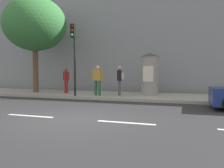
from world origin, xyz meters
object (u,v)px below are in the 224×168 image
object	(u,v)px
traffic_light	(74,48)
poster_column	(150,74)
pedestrian_near_pole	(66,78)
street_tree	(35,24)
pedestrian_with_bag	(98,78)
pedestrian_tallest	(120,78)

from	to	relation	value
traffic_light	poster_column	world-z (taller)	traffic_light
pedestrian_near_pole	street_tree	bearing A→B (deg)	-179.81
traffic_light	poster_column	bearing A→B (deg)	27.96
poster_column	street_tree	size ratio (longest dim) A/B	0.40
traffic_light	street_tree	xyz separation A→B (m)	(-3.58, 1.40, 1.76)
street_tree	pedestrian_near_pole	size ratio (longest dim) A/B	3.87
street_tree	pedestrian_with_bag	bearing A→B (deg)	-8.75
traffic_light	poster_column	xyz separation A→B (m)	(3.91, 2.08, -1.46)
street_tree	pedestrian_near_pole	distance (m)	4.21
pedestrian_with_bag	pedestrian_near_pole	bearing A→B (deg)	163.27
poster_column	street_tree	distance (m)	8.19
pedestrian_tallest	pedestrian_with_bag	xyz separation A→B (m)	(-1.19, -0.44, 0.01)
street_tree	pedestrian_tallest	bearing A→B (deg)	-2.78
poster_column	pedestrian_near_pole	distance (m)	5.26
traffic_light	pedestrian_with_bag	distance (m)	2.16
pedestrian_tallest	pedestrian_with_bag	world-z (taller)	pedestrian_with_bag
traffic_light	pedestrian_with_bag	size ratio (longest dim) A/B	2.33
pedestrian_tallest	pedestrian_with_bag	size ratio (longest dim) A/B	0.98
traffic_light	pedestrian_tallest	distance (m)	3.11
street_tree	pedestrian_with_bag	size ratio (longest dim) A/B	3.63
street_tree	pedestrian_with_bag	distance (m)	5.91
pedestrian_tallest	pedestrian_with_bag	distance (m)	1.27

